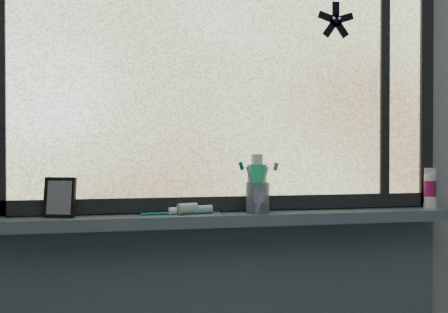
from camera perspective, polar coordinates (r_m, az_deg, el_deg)
name	(u,v)px	position (r m, az deg, el deg)	size (l,w,h in m)	color
wall_back	(228,147)	(1.81, 0.50, 1.06)	(3.00, 0.01, 2.50)	#9EA3A8
windowsill	(233,219)	(1.75, 1.01, -7.13)	(1.62, 0.14, 0.04)	#4F5F6A
window_pane	(230,69)	(1.81, 0.65, 9.96)	(1.50, 0.01, 1.00)	silver
frame_bottom	(230,203)	(1.79, 0.68, -5.34)	(1.60, 0.03, 0.05)	black
frame_right	(425,75)	(2.11, 22.01, 8.59)	(0.05, 0.03, 1.10)	black
frame_mullion	(384,74)	(2.02, 17.81, 8.97)	(0.04, 0.03, 1.00)	black
starfish_sticker	(336,21)	(1.96, 12.66, 14.90)	(0.15, 0.02, 0.15)	black
vanity_mirror	(60,197)	(1.72, -18.26, -4.45)	(0.10, 0.05, 0.13)	black
toothpaste_tube	(194,208)	(1.73, -3.45, -5.94)	(0.21, 0.04, 0.04)	silver
toothbrush_cup	(258,198)	(1.74, 3.86, -4.75)	(0.08, 0.08, 0.11)	#BFA1D5
toothbrush_lying	(164,213)	(1.72, -6.83, -6.40)	(0.20, 0.02, 0.01)	#0C676E
mouthwash_bottle	(257,183)	(1.76, 3.78, -3.07)	(0.07, 0.07, 0.17)	#1C936E
cream_tube	(430,187)	(2.05, 22.49, -3.21)	(0.04, 0.04, 0.11)	silver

